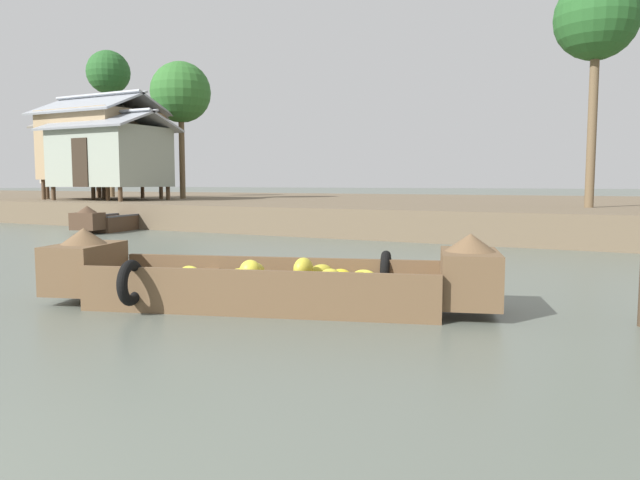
% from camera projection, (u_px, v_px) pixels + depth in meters
% --- Properties ---
extents(ground_plane, '(300.00, 300.00, 0.00)m').
position_uv_depth(ground_plane, '(444.00, 267.00, 10.62)').
color(ground_plane, '#596056').
extents(riverbank_strip, '(160.00, 20.00, 0.79)m').
position_uv_depth(riverbank_strip, '(550.00, 211.00, 22.77)').
color(riverbank_strip, brown).
rests_on(riverbank_strip, ground).
extents(banana_boat, '(5.42, 2.72, 0.91)m').
position_uv_depth(banana_boat, '(267.00, 280.00, 7.20)').
color(banana_boat, brown).
rests_on(banana_boat, ground).
extents(cargo_boat_upstream, '(1.78, 4.79, 0.81)m').
position_uv_depth(cargo_boat_upstream, '(129.00, 220.00, 19.40)').
color(cargo_boat_upstream, '#473323').
rests_on(cargo_boat_upstream, ground).
extents(stilt_house_left, '(3.83, 3.60, 3.85)m').
position_uv_depth(stilt_house_left, '(95.00, 153.00, 25.83)').
color(stilt_house_left, '#4C3826').
rests_on(stilt_house_left, riverbank_strip).
extents(stilt_house_mid_left, '(4.71, 3.76, 4.27)m').
position_uv_depth(stilt_house_mid_left, '(102.00, 144.00, 24.74)').
color(stilt_house_mid_left, '#4C3826').
rests_on(stilt_house_mid_left, riverbank_strip).
extents(stilt_house_mid_right, '(4.66, 3.39, 3.42)m').
position_uv_depth(stilt_house_mid_right, '(110.00, 156.00, 23.61)').
color(stilt_house_mid_right, '#4C3826').
rests_on(stilt_house_mid_right, riverbank_strip).
extents(palm_tree_near, '(2.54, 2.54, 5.76)m').
position_uv_depth(palm_tree_near, '(181.00, 93.00, 25.54)').
color(palm_tree_near, brown).
rests_on(palm_tree_near, riverbank_strip).
extents(palm_tree_mid, '(2.03, 2.03, 6.89)m').
position_uv_depth(palm_tree_mid, '(108.00, 75.00, 28.58)').
color(palm_tree_mid, brown).
rests_on(palm_tree_mid, riverbank_strip).
extents(palm_tree_far, '(2.22, 2.22, 6.18)m').
position_uv_depth(palm_tree_far, '(597.00, 20.00, 16.17)').
color(palm_tree_far, brown).
rests_on(palm_tree_far, riverbank_strip).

